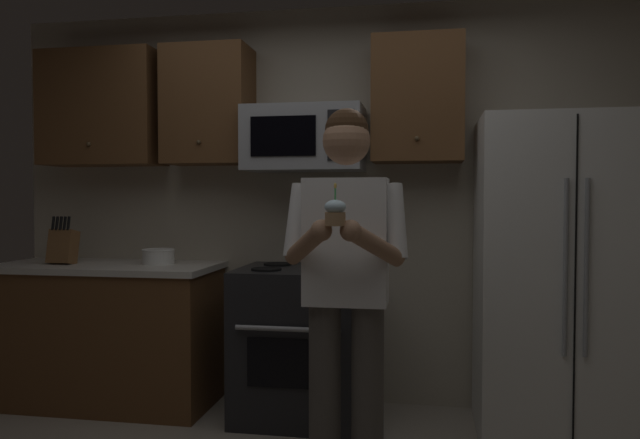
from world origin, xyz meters
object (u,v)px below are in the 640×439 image
refrigerator (560,278)px  person (346,275)px  oven_range (301,342)px  cupcake (335,212)px  knife_block (63,246)px  bowl_large_white (158,256)px  microwave (304,139)px

refrigerator → person: refrigerator is taller
oven_range → cupcake: bearing=-71.7°
refrigerator → person: size_ratio=1.02×
refrigerator → knife_block: 3.08m
person → refrigerator: bearing=37.0°
knife_block → bowl_large_white: size_ratio=1.51×
cupcake → microwave: bearing=106.7°
microwave → person: (0.40, -0.99, -0.72)m
knife_block → cupcake: (1.98, -1.17, 0.26)m
microwave → person: size_ratio=0.42×
refrigerator → microwave: bearing=174.0°
refrigerator → bowl_large_white: 2.46m
oven_range → cupcake: cupcake is taller
microwave → cupcake: 1.44m
oven_range → bowl_large_white: size_ratio=4.39×
oven_range → refrigerator: refrigerator is taller
bowl_large_white → person: bearing=-34.7°
oven_range → person: size_ratio=0.53×
bowl_large_white → cupcake: size_ratio=1.22×
microwave → cupcake: size_ratio=4.26×
cupcake → oven_range: bearing=108.3°
knife_block → person: 2.15m
oven_range → person: 1.10m
knife_block → person: bearing=-23.1°
microwave → person: 1.29m
microwave → knife_block: 1.73m
microwave → cupcake: bearing=-73.3°
oven_range → knife_block: bearing=-178.9°
bowl_large_white → person: size_ratio=0.12×
refrigerator → knife_block: size_ratio=5.63×
knife_block → refrigerator: bearing=-0.2°
person → oven_range: bearing=114.4°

